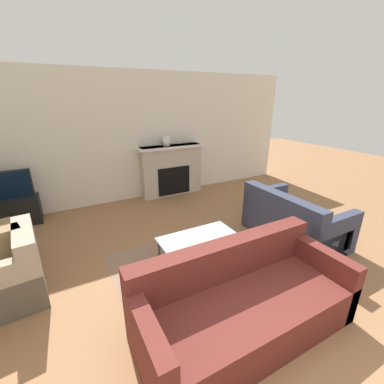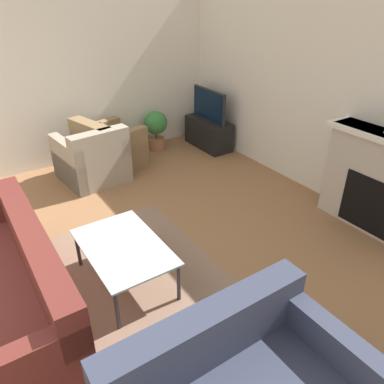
{
  "view_description": "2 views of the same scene",
  "coord_description": "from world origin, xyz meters",
  "px_view_note": "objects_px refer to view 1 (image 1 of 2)",
  "views": [
    {
      "loc": [
        -1.2,
        -0.51,
        2.17
      ],
      "look_at": [
        0.55,
        2.74,
        0.8
      ],
      "focal_mm": 24.0,
      "sensor_mm": 36.0,
      "label": 1
    },
    {
      "loc": [
        2.92,
        1.0,
        2.53
      ],
      "look_at": [
        0.21,
        2.8,
        0.71
      ],
      "focal_mm": 35.0,
      "sensor_mm": 36.0,
      "label": 2
    }
  ],
  "objects_px": {
    "couch_loveseat": "(293,222)",
    "armchair_by_window": "(1,278)",
    "tv": "(5,186)",
    "mantel_clock": "(166,140)",
    "coffee_table": "(201,242)",
    "couch_sectional": "(243,304)"
  },
  "relations": [
    {
      "from": "tv",
      "to": "coffee_table",
      "type": "bearing_deg",
      "value": -48.56
    },
    {
      "from": "couch_loveseat",
      "to": "armchair_by_window",
      "type": "distance_m",
      "value": 3.97
    },
    {
      "from": "couch_sectional",
      "to": "coffee_table",
      "type": "distance_m",
      "value": 1.03
    },
    {
      "from": "tv",
      "to": "armchair_by_window",
      "type": "height_order",
      "value": "tv"
    },
    {
      "from": "coffee_table",
      "to": "tv",
      "type": "bearing_deg",
      "value": 131.44
    },
    {
      "from": "tv",
      "to": "coffee_table",
      "type": "xyz_separation_m",
      "value": [
        2.35,
        -2.66,
        -0.36
      ]
    },
    {
      "from": "couch_sectional",
      "to": "tv",
      "type": "bearing_deg",
      "value": 121.11
    },
    {
      "from": "couch_sectional",
      "to": "mantel_clock",
      "type": "height_order",
      "value": "mantel_clock"
    },
    {
      "from": "coffee_table",
      "to": "mantel_clock",
      "type": "relative_size",
      "value": 4.37
    },
    {
      "from": "armchair_by_window",
      "to": "couch_sectional",
      "type": "bearing_deg",
      "value": 47.97
    },
    {
      "from": "couch_loveseat",
      "to": "armchair_by_window",
      "type": "height_order",
      "value": "same"
    },
    {
      "from": "armchair_by_window",
      "to": "coffee_table",
      "type": "distance_m",
      "value": 2.31
    },
    {
      "from": "tv",
      "to": "mantel_clock",
      "type": "height_order",
      "value": "mantel_clock"
    },
    {
      "from": "armchair_by_window",
      "to": "coffee_table",
      "type": "relative_size",
      "value": 0.92
    },
    {
      "from": "couch_loveseat",
      "to": "armchair_by_window",
      "type": "relative_size",
      "value": 1.55
    },
    {
      "from": "couch_loveseat",
      "to": "armchair_by_window",
      "type": "xyz_separation_m",
      "value": [
        -3.93,
        0.56,
        0.01
      ]
    },
    {
      "from": "tv",
      "to": "coffee_table",
      "type": "relative_size",
      "value": 0.8
    },
    {
      "from": "couch_loveseat",
      "to": "coffee_table",
      "type": "height_order",
      "value": "couch_loveseat"
    },
    {
      "from": "couch_sectional",
      "to": "coffee_table",
      "type": "bearing_deg",
      "value": 82.9
    },
    {
      "from": "couch_sectional",
      "to": "couch_loveseat",
      "type": "distance_m",
      "value": 2.06
    },
    {
      "from": "armchair_by_window",
      "to": "mantel_clock",
      "type": "bearing_deg",
      "value": 121.39
    },
    {
      "from": "tv",
      "to": "couch_loveseat",
      "type": "bearing_deg",
      "value": -33.75
    }
  ]
}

